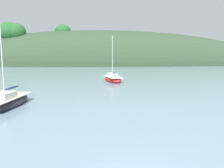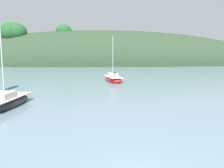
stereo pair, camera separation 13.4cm
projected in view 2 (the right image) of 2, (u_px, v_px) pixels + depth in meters
The scene contains 3 objects.
far_shoreline_hill at pixel (103, 65), 98.88m from camera, with size 150.00×36.00×32.11m.
sailboat_cream_ketch at pixel (113, 79), 39.60m from camera, with size 3.55×7.17×8.16m.
sailboat_blue_center at pixel (6, 102), 20.57m from camera, with size 3.20×7.14×8.83m.
Camera 2 is at (-1.44, -6.61, 4.78)m, focal length 36.11 mm.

